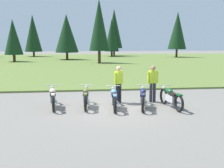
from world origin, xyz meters
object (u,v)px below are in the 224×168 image
object	(u,v)px
rider_in_hivis_vest	(153,82)
motorcycle_olive	(86,97)
motorcycle_sky_blue	(114,98)
motorcycle_british_green	(171,97)
rider_near_row_end	(119,82)
motorcycle_cream	(53,97)
motorcycle_navy	(143,98)

from	to	relation	value
rider_in_hivis_vest	motorcycle_olive	bearing A→B (deg)	-168.79
motorcycle_sky_blue	rider_in_hivis_vest	distance (m)	2.22
motorcycle_olive	rider_in_hivis_vest	distance (m)	3.15
motorcycle_british_green	rider_near_row_end	size ratio (longest dim) A/B	1.26
motorcycle_sky_blue	rider_in_hivis_vest	world-z (taller)	rider_in_hivis_vest
motorcycle_olive	rider_near_row_end	world-z (taller)	rider_near_row_end
motorcycle_olive	rider_near_row_end	size ratio (longest dim) A/B	1.26
motorcycle_olive	rider_near_row_end	distance (m)	1.68
motorcycle_cream	motorcycle_british_green	size ratio (longest dim) A/B	1.00
motorcycle_olive	motorcycle_sky_blue	size ratio (longest dim) A/B	1.00
motorcycle_cream	motorcycle_navy	xyz separation A→B (m)	(3.74, -0.51, 0.00)
motorcycle_olive	motorcycle_british_green	bearing A→B (deg)	-8.62
motorcycle_sky_blue	motorcycle_cream	bearing A→B (deg)	169.42
motorcycle_olive	rider_in_hivis_vest	world-z (taller)	rider_in_hivis_vest
rider_in_hivis_vest	motorcycle_cream	bearing A→B (deg)	-173.10
motorcycle_olive	rider_in_hivis_vest	size ratio (longest dim) A/B	1.26
motorcycle_navy	rider_in_hivis_vest	distance (m)	1.35
rider_near_row_end	motorcycle_olive	bearing A→B (deg)	-157.15
motorcycle_cream	motorcycle_sky_blue	distance (m)	2.57
rider_near_row_end	motorcycle_sky_blue	bearing A→B (deg)	-108.27
motorcycle_british_green	rider_near_row_end	xyz separation A→B (m)	(-2.04, 1.16, 0.51)
rider_in_hivis_vest	motorcycle_sky_blue	bearing A→B (deg)	-152.16
motorcycle_cream	motorcycle_navy	distance (m)	3.77
motorcycle_cream	rider_in_hivis_vest	world-z (taller)	rider_in_hivis_vest
motorcycle_olive	motorcycle_navy	distance (m)	2.39
motorcycle_cream	rider_near_row_end	xyz separation A→B (m)	(2.86, 0.55, 0.51)
motorcycle_olive	motorcycle_sky_blue	xyz separation A→B (m)	(1.14, -0.40, 0.00)
motorcycle_olive	motorcycle_navy	xyz separation A→B (m)	(2.35, -0.44, 0.00)
motorcycle_olive	motorcycle_sky_blue	world-z (taller)	same
motorcycle_sky_blue	motorcycle_navy	xyz separation A→B (m)	(1.21, -0.03, 0.00)
motorcycle_olive	rider_near_row_end	xyz separation A→B (m)	(1.48, 0.62, 0.51)
motorcycle_olive	rider_near_row_end	bearing A→B (deg)	22.85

